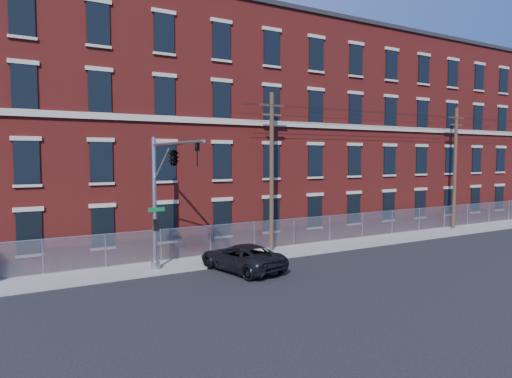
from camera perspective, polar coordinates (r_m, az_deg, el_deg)
The scene contains 9 objects.
ground at distance 24.20m, azimuth 5.03°, elevation -10.59°, with size 140.00×140.00×0.00m, color black.
sidewalk at distance 35.65m, azimuth 16.26°, elevation -5.90°, with size 65.00×3.00×0.12m, color gray.
mill_building at distance 41.82m, azimuth 7.51°, elevation 6.79°, with size 55.30×14.32×16.30m.
chain_link_fence at distance 36.39m, azimuth 14.81°, elevation -4.09°, with size 59.06×0.06×1.85m.
traffic_signal_mast at distance 22.59m, azimuth -10.71°, elevation 2.15°, with size 0.90×6.75×7.00m.
utility_pole_near at distance 29.20m, azimuth 1.95°, elevation 2.52°, with size 1.80×0.28×10.00m.
utility_pole_mid at distance 41.68m, azimuth 23.40°, elevation 2.64°, with size 1.80×0.28×10.00m.
overhead_wires at distance 41.78m, azimuth 23.55°, elevation 7.83°, with size 40.00×0.62×0.62m.
pickup_truck at distance 24.90m, azimuth -1.80°, elevation -8.45°, with size 2.41×5.22×1.45m, color black.
Camera 1 is at (-13.56, -19.10, 6.09)m, focal length 32.33 mm.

